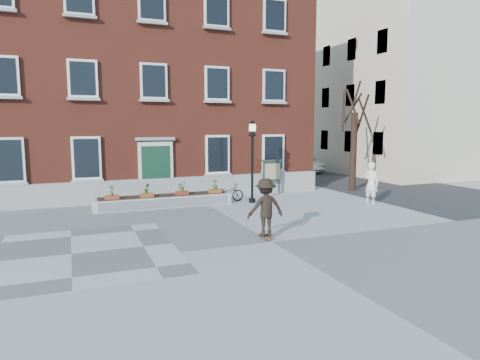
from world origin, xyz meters
name	(u,v)px	position (x,y,z in m)	size (l,w,h in m)	color
ground	(272,242)	(0.00, 0.00, 0.00)	(100.00, 100.00, 0.00)	#969699
checker_patch	(71,254)	(-6.00, 1.00, 0.01)	(6.00, 6.00, 0.01)	#5B5B5D
bicycle	(227,193)	(1.11, 7.25, 0.44)	(0.59, 1.68, 0.88)	black
parked_car	(304,164)	(11.16, 17.13, 0.64)	(1.35, 3.88, 1.28)	#B8BBBD
bystander	(371,183)	(7.31, 4.27, 1.00)	(0.73, 0.48, 1.99)	white
brick_building	(138,80)	(-2.00, 13.98, 6.30)	(18.40, 10.85, 12.60)	maroon
planter_assembly	(164,200)	(-1.99, 7.18, 0.31)	(6.20, 1.12, 1.15)	silver
bare_tree	(354,141)	(9.01, 8.01, 2.79)	(1.83, 1.83, 6.16)	#301D15
side_street	(358,87)	(17.99, 19.78, 7.02)	(15.20, 36.00, 14.50)	#333336
lamp_post	(252,150)	(2.18, 6.63, 2.54)	(0.40, 0.40, 3.93)	black
notice_board	(272,171)	(4.09, 8.43, 1.26)	(1.10, 0.16, 1.87)	#1B3729
skateboarder	(266,208)	(0.02, 0.51, 1.04)	(1.27, 0.78, 2.00)	brown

